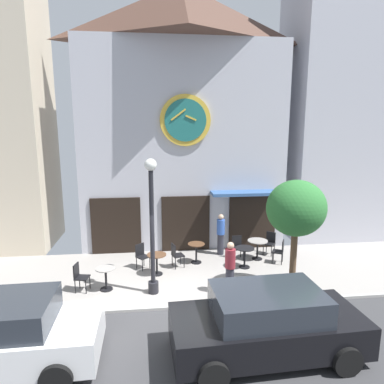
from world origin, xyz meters
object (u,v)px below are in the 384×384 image
at_px(cafe_table_center_left, 245,254).
at_px(cafe_table_center, 196,250).
at_px(street_lamp, 152,227).
at_px(cafe_table_near_curb, 258,245).
at_px(pedestrian_blue, 221,234).
at_px(cafe_table_leftmost, 106,275).
at_px(cafe_chair_mid_row, 280,250).
at_px(pedestrian_maroon, 230,267).
at_px(cafe_chair_corner, 270,241).
at_px(parked_car_black, 267,323).
at_px(cafe_chair_curbside, 237,246).
at_px(cafe_chair_facing_wall, 79,275).
at_px(street_tree, 296,209).
at_px(cafe_chair_under_awning, 141,254).
at_px(cafe_chair_outer, 176,254).
at_px(cafe_table_center_right, 157,261).

bearing_deg(cafe_table_center_left, cafe_table_center, 159.31).
height_order(street_lamp, cafe_table_near_curb, street_lamp).
distance_m(cafe_table_center, pedestrian_blue, 1.36).
bearing_deg(cafe_table_leftmost, cafe_chair_mid_row, 12.82).
bearing_deg(pedestrian_maroon, cafe_chair_corner, 52.71).
relative_size(cafe_table_center_left, cafe_chair_mid_row, 0.84).
bearing_deg(parked_car_black, cafe_chair_curbside, 82.58).
bearing_deg(cafe_chair_corner, pedestrian_blue, 174.82).
distance_m(cafe_chair_corner, pedestrian_blue, 2.03).
bearing_deg(cafe_chair_facing_wall, street_tree, -6.75).
bearing_deg(cafe_chair_under_awning, street_tree, -26.39).
relative_size(cafe_table_leftmost, cafe_table_center_left, 0.97).
bearing_deg(cafe_table_center_left, street_tree, -63.34).
xyz_separation_m(cafe_table_center, cafe_table_near_curb, (2.41, 0.08, 0.05)).
distance_m(cafe_table_near_curb, pedestrian_blue, 1.51).
height_order(cafe_chair_corner, pedestrian_blue, pedestrian_blue).
bearing_deg(cafe_table_center_left, pedestrian_maroon, -117.59).
height_order(street_tree, cafe_chair_under_awning, street_tree).
xyz_separation_m(pedestrian_maroon, parked_car_black, (0.19, -2.89, -0.10)).
xyz_separation_m(street_tree, cafe_chair_outer, (-3.48, 2.26, -2.14)).
distance_m(street_tree, cafe_table_near_curb, 3.42).
bearing_deg(street_lamp, cafe_chair_facing_wall, 170.58).
distance_m(cafe_table_center_right, cafe_chair_curbside, 3.33).
bearing_deg(cafe_table_near_curb, cafe_table_center_right, -166.33).
bearing_deg(cafe_table_center_left, cafe_chair_outer, 173.18).
bearing_deg(cafe_table_leftmost, pedestrian_maroon, -10.20).
xyz_separation_m(street_lamp, cafe_chair_under_awning, (-0.42, 1.95, -1.60)).
bearing_deg(cafe_chair_outer, parked_car_black, -71.40).
distance_m(cafe_chair_under_awning, cafe_chair_mid_row, 5.18).
xyz_separation_m(street_tree, cafe_chair_facing_wall, (-6.61, 0.78, -2.14)).
xyz_separation_m(cafe_table_leftmost, cafe_chair_corner, (6.19, 2.40, 0.04)).
bearing_deg(cafe_chair_outer, cafe_chair_corner, 13.27).
bearing_deg(cafe_chair_under_awning, cafe_table_leftmost, -124.20).
bearing_deg(cafe_table_center_right, cafe_chair_mid_row, 5.69).
bearing_deg(cafe_table_center, cafe_chair_curbside, 8.01).
bearing_deg(street_tree, street_lamp, 174.69).
bearing_deg(cafe_table_center, cafe_table_center_left, -20.69).
distance_m(cafe_table_center_right, cafe_chair_outer, 0.88).
height_order(cafe_table_center_left, pedestrian_maroon, pedestrian_maroon).
distance_m(cafe_table_near_curb, cafe_chair_outer, 3.23).
xyz_separation_m(cafe_table_near_curb, cafe_chair_curbside, (-0.76, 0.16, -0.03)).
xyz_separation_m(cafe_table_leftmost, cafe_chair_curbside, (4.76, 2.06, 0.04)).
height_order(cafe_table_leftmost, cafe_table_center, cafe_table_center).
height_order(cafe_table_near_curb, pedestrian_maroon, pedestrian_maroon).
distance_m(cafe_table_center_right, cafe_table_center, 1.73).
distance_m(cafe_table_center, parked_car_black, 5.49).
height_order(cafe_table_center, cafe_table_center_left, same).
xyz_separation_m(cafe_table_leftmost, cafe_table_near_curb, (5.52, 1.91, 0.07)).
distance_m(cafe_table_near_curb, parked_car_black, 5.69).
bearing_deg(cafe_chair_mid_row, cafe_chair_curbside, 156.55).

